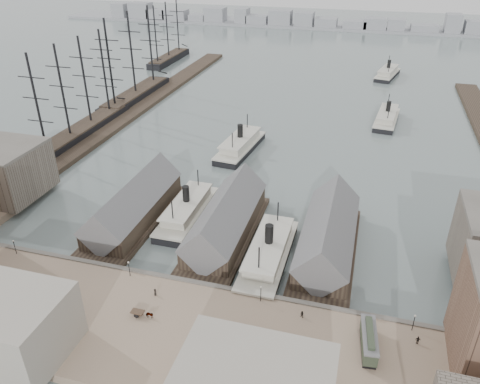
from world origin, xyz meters
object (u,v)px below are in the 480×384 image
(tram, at_px, (369,341))
(horse_cart_center, at_px, (145,314))
(ferry_docked_west, at_px, (187,210))
(horse_cart_right, at_px, (275,360))
(horse_cart_left, at_px, (3,287))

(tram, height_order, horse_cart_center, tram)
(ferry_docked_west, xyz_separation_m, horse_cart_right, (34.19, -44.34, 0.38))
(horse_cart_right, bearing_deg, horse_cart_center, 89.98)
(ferry_docked_west, height_order, horse_cart_right, ferry_docked_west)
(ferry_docked_west, distance_m, horse_cart_right, 56.00)
(horse_cart_right, bearing_deg, horse_cart_left, 95.49)
(horse_cart_center, bearing_deg, horse_cart_left, 91.65)
(horse_cart_left, bearing_deg, horse_cart_center, -82.61)
(horse_cart_center, relative_size, horse_cart_right, 1.01)
(ferry_docked_west, distance_m, horse_cart_center, 40.88)
(horse_cart_left, height_order, horse_cart_right, horse_cart_left)
(horse_cart_center, distance_m, horse_cart_right, 27.39)
(ferry_docked_west, height_order, tram, ferry_docked_west)
(tram, bearing_deg, horse_cart_left, 177.42)
(ferry_docked_west, xyz_separation_m, tram, (49.95, -36.42, 1.45))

